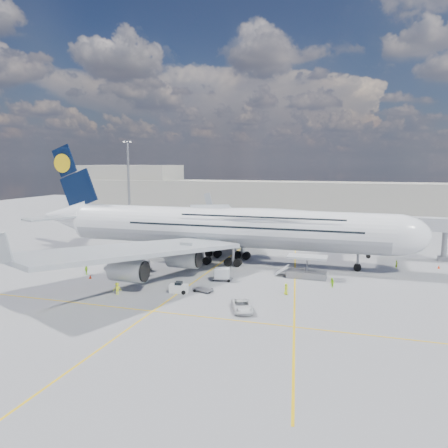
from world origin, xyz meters
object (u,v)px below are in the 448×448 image
(dolly_row_a, at_px, (143,265))
(cone_wing_right_outer, at_px, (90,277))
(catering_truck_inner, at_px, (201,238))
(cone_tail, at_px, (43,252))
(dolly_nose_far, at_px, (222,274))
(crew_nose, at_px, (397,265))
(service_van, at_px, (242,306))
(cone_wing_left_outer, at_px, (188,239))
(crew_wing, at_px, (86,270))
(cone_wing_right_inner, at_px, (131,266))
(cone_wing_left_inner, at_px, (198,240))
(dolly_nose_near, at_px, (203,290))
(dolly_back, at_px, (93,261))
(crew_loader, at_px, (332,283))
(light_mast, at_px, (129,183))
(crew_van, at_px, (286,289))
(dolly_row_b, at_px, (139,269))
(dolly_row_c, at_px, (132,268))
(cargo_loader, at_px, (306,270))
(baggage_tug, at_px, (179,288))
(crew_tug, at_px, (117,289))
(jet_bridge, at_px, (385,225))
(cone_nose, at_px, (439,267))
(airliner, at_px, (224,227))

(dolly_row_a, relative_size, cone_wing_right_outer, 5.21)
(catering_truck_inner, height_order, cone_tail, catering_truck_inner)
(dolly_nose_far, xyz_separation_m, cone_wing_right_outer, (-21.28, -5.28, -0.81))
(crew_nose, height_order, cone_wing_right_outer, crew_nose)
(service_van, relative_size, cone_wing_left_outer, 9.89)
(crew_wing, distance_m, cone_wing_right_inner, 8.42)
(cone_wing_left_inner, bearing_deg, dolly_nose_near, -68.13)
(cone_wing_right_outer, bearing_deg, dolly_back, 121.70)
(crew_nose, distance_m, cone_wing_right_outer, 53.84)
(crew_loader, relative_size, cone_wing_right_inner, 2.51)
(cone_wing_left_outer, height_order, cone_wing_right_inner, cone_wing_right_inner)
(light_mast, xyz_separation_m, cone_tail, (1.18, -38.83, -12.90))
(crew_loader, relative_size, cone_wing_right_outer, 2.49)
(crew_van, height_order, cone_wing_left_outer, crew_van)
(cone_wing_right_outer, distance_m, cone_tail, 26.14)
(crew_nose, relative_size, cone_wing_right_outer, 2.42)
(crew_nose, distance_m, crew_van, 27.22)
(dolly_row_b, height_order, dolly_row_c, dolly_row_b)
(dolly_back, bearing_deg, crew_nose, -13.25)
(dolly_row_b, height_order, catering_truck_inner, catering_truck_inner)
(cargo_loader, relative_size, dolly_row_c, 3.04)
(dolly_row_b, height_order, crew_wing, dolly_row_b)
(cargo_loader, xyz_separation_m, dolly_row_b, (-27.50, -6.72, -0.32))
(dolly_row_b, relative_size, cone_wing_left_outer, 5.94)
(baggage_tug, distance_m, crew_tug, 8.90)
(cargo_loader, bearing_deg, light_mast, 143.46)
(dolly_back, bearing_deg, cone_wing_left_outer, 48.70)
(cargo_loader, xyz_separation_m, dolly_nose_far, (-12.73, -6.14, -0.14))
(dolly_back, bearing_deg, crew_wing, -89.18)
(catering_truck_inner, height_order, cone_wing_right_inner, catering_truck_inner)
(crew_van, bearing_deg, crew_loader, -96.28)
(jet_bridge, height_order, cone_nose, jet_bridge)
(crew_van, bearing_deg, dolly_row_b, 32.89)
(dolly_row_a, xyz_separation_m, dolly_nose_far, (15.63, -2.47, 0.10))
(crew_loader, bearing_deg, crew_van, -79.67)
(crew_loader, height_order, crew_tug, crew_tug)
(cone_wing_right_outer, bearing_deg, dolly_nose_near, -4.03)
(crew_nose, xyz_separation_m, cone_wing_left_inner, (-44.38, 15.67, -0.47))
(catering_truck_inner, relative_size, crew_loader, 4.97)
(jet_bridge, distance_m, dolly_row_b, 47.82)
(cargo_loader, bearing_deg, cone_tail, 176.63)
(airliner, bearing_deg, jet_bridge, 20.31)
(dolly_row_b, bearing_deg, airliner, 66.39)
(dolly_row_c, distance_m, dolly_nose_near, 17.00)
(cargo_loader, xyz_separation_m, crew_wing, (-36.14, -9.36, -0.41))
(dolly_row_b, bearing_deg, cone_tail, 175.19)
(dolly_nose_near, relative_size, service_van, 0.65)
(airliner, height_order, catering_truck_inner, airliner)
(jet_bridge, xyz_separation_m, dolly_nose_near, (-26.56, -30.90, -6.52))
(airliner, distance_m, catering_truck_inner, 16.29)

